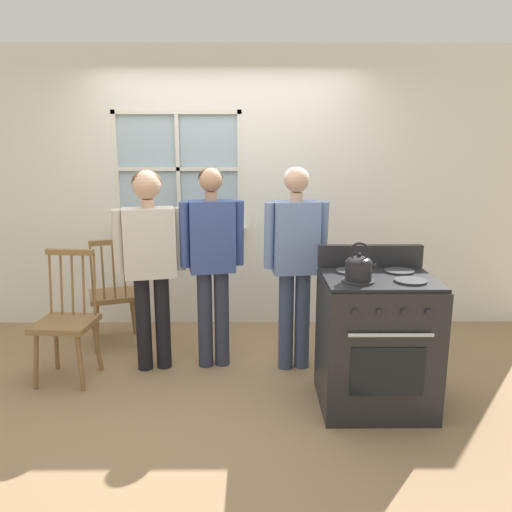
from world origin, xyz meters
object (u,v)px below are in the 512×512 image
kettle (359,267)px  potted_plant (180,219)px  stove (376,340)px  person_teen_center (212,252)px  chair_by_window (67,322)px  person_adult_right (295,252)px  person_elderly_left (150,250)px  chair_near_wall (114,296)px

kettle → potted_plant: 2.22m
stove → person_teen_center: bearing=151.1°
chair_by_window → kettle: bearing=-9.3°
chair_by_window → person_adult_right: (1.76, 0.19, 0.51)m
person_elderly_left → person_teen_center: (0.48, 0.05, -0.03)m
person_teen_center → stove: (1.17, -0.64, -0.48)m
chair_near_wall → person_teen_center: person_teen_center is taller
stove → person_adult_right: bearing=130.5°
chair_by_window → person_teen_center: 1.24m
chair_by_window → person_adult_right: bearing=11.2°
person_elderly_left → person_teen_center: bearing=-6.8°
kettle → chair_by_window: bearing=165.5°
person_elderly_left → kettle: 1.65m
person_adult_right → stove: (0.51, -0.60, -0.49)m
chair_near_wall → potted_plant: potted_plant is taller
chair_by_window → person_elderly_left: size_ratio=0.63×
kettle → chair_near_wall: bearing=147.4°
kettle → person_elderly_left: bearing=153.9°
person_teen_center → kettle: 1.27m
stove → kettle: 0.59m
chair_near_wall → stove: size_ratio=0.92×
chair_near_wall → kettle: 2.36m
person_elderly_left → stove: (1.65, -0.59, -0.51)m
kettle → potted_plant: size_ratio=0.94×
person_elderly_left → potted_plant: bearing=71.8°
chair_near_wall → person_teen_center: size_ratio=0.62×
chair_by_window → person_elderly_left: (0.62, 0.18, 0.53)m
chair_by_window → chair_near_wall: same height
chair_by_window → chair_near_wall: (0.18, 0.69, 0.00)m
person_teen_center → person_adult_right: person_adult_right is taller
person_teen_center → person_adult_right: (0.65, -0.05, 0.01)m
chair_near_wall → person_adult_right: (1.58, -0.50, 0.51)m
chair_near_wall → stove: (2.09, -1.10, 0.02)m
chair_by_window → chair_near_wall: 0.71m
kettle → stove: bearing=38.1°
stove → potted_plant: size_ratio=4.13×
person_teen_center → stove: person_teen_center is taller
kettle → potted_plant: (-1.39, 1.73, 0.06)m
chair_by_window → stove: bearing=-5.1°
person_teen_center → chair_near_wall: bearing=142.7°
person_elderly_left → person_teen_center: size_ratio=0.99×
person_teen_center → potted_plant: (-0.39, 0.96, 0.13)m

